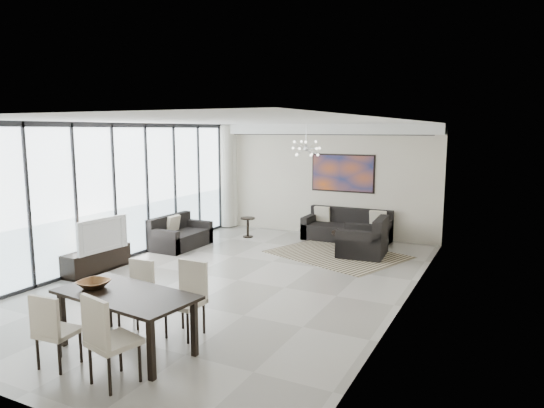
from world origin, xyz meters
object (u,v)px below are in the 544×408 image
Objects in this scene: tv_console at (97,260)px; dining_table at (126,300)px; television at (99,234)px; sofa_main at (347,230)px; coffee_table at (353,239)px.

tv_console is 0.76× the size of dining_table.
sofa_main is at bearing -29.48° from television.
dining_table is (-0.91, -6.51, 0.47)m from coffee_table.
dining_table is at bearing -123.74° from television.
coffee_table is 0.54× the size of dining_table.
sofa_main is 1.13× the size of dining_table.
sofa_main is 1.49× the size of tv_console.
coffee_table is 6.59m from dining_table.
tv_console is at bearing -126.36° from sofa_main.
tv_console is 0.57m from television.
dining_table is at bearing -94.36° from sofa_main.
television is at bearing -124.73° from sofa_main.
television is (0.16, -0.07, 0.55)m from tv_console.
tv_console is at bearing -133.28° from coffee_table.
sofa_main is 7.20m from dining_table.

